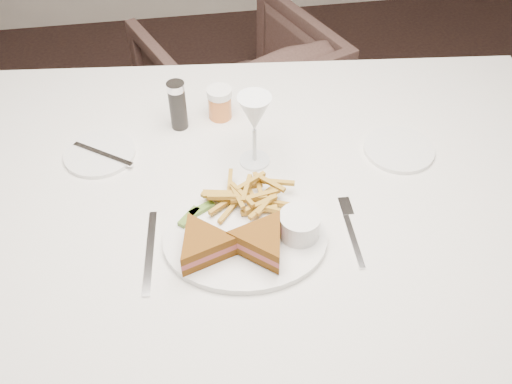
{
  "coord_description": "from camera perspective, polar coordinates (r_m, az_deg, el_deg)",
  "views": [
    {
      "loc": [
        0.21,
        -0.53,
        1.61
      ],
      "look_at": [
        0.34,
        0.26,
        0.8
      ],
      "focal_mm": 40.0,
      "sensor_mm": 36.0,
      "label": 1
    }
  ],
  "objects": [
    {
      "name": "table_setting",
      "position": [
        1.15,
        -1.32,
        -0.31
      ],
      "size": [
        0.84,
        0.63,
        0.18
      ],
      "color": "white",
      "rests_on": "table"
    },
    {
      "name": "chair_far",
      "position": [
        2.25,
        -1.79,
        10.29
      ],
      "size": [
        0.79,
        0.77,
        0.64
      ],
      "primitive_type": "imported",
      "rotation": [
        0.0,
        0.0,
        3.53
      ],
      "color": "#4B332E",
      "rests_on": "ground"
    },
    {
      "name": "table",
      "position": [
        1.5,
        -0.3,
        -10.08
      ],
      "size": [
        1.58,
        1.14,
        0.75
      ],
      "primitive_type": "cube",
      "rotation": [
        0.0,
        0.0,
        -0.1
      ],
      "color": "silver",
      "rests_on": "ground"
    }
  ]
}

